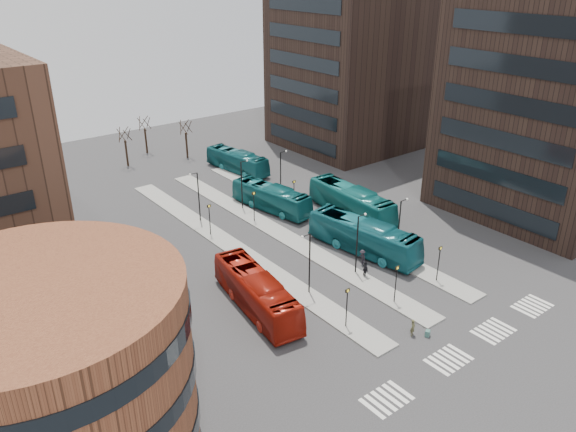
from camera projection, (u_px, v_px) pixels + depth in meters
ground at (502, 382)px, 41.26m from camera, size 160.00×160.00×0.00m
island_left at (233, 247)px, 60.44m from camera, size 2.50×45.00×0.15m
island_mid at (277, 232)px, 63.81m from camera, size 2.50×45.00×0.15m
island_right at (317, 218)px, 67.18m from camera, size 2.50×45.00×0.15m
suitcase at (428, 333)px, 46.15m from camera, size 0.54×0.50×0.55m
red_bus at (256, 292)px, 49.25m from camera, size 4.71×12.63×3.44m
teal_bus_a at (364, 237)px, 58.90m from camera, size 4.89×13.25×3.61m
teal_bus_b at (271, 198)px, 69.06m from camera, size 4.53×11.76×3.20m
teal_bus_c at (351, 202)px, 67.41m from camera, size 3.75×13.15×3.62m
teal_bus_d at (237, 161)px, 81.75m from camera, size 4.12×11.45×3.12m
traveller at (413, 328)px, 46.06m from camera, size 0.64×0.53×1.51m
commuter_a at (261, 292)px, 50.58m from camera, size 0.95×0.75×1.88m
commuter_b at (365, 269)px, 54.51m from camera, size 0.70×1.10×1.74m
commuter_c at (362, 257)px, 56.99m from camera, size 0.81×1.12×1.56m
crosswalk_stripes at (470, 346)px, 45.10m from camera, size 22.35×2.40×0.01m
round_building at (54, 400)px, 29.78m from camera, size 15.16×15.16×14.00m
tower_near at (558, 87)px, 64.42m from camera, size 20.12×20.00×30.00m
tower_far at (351, 52)px, 88.74m from camera, size 20.12×20.00×30.00m
sign_poles at (315, 236)px, 57.61m from camera, size 12.45×22.12×3.65m
lamp_posts at (293, 208)px, 61.28m from camera, size 14.04×20.24×6.12m
bare_trees at (153, 142)px, 86.45m from camera, size 10.97×8.14×5.90m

